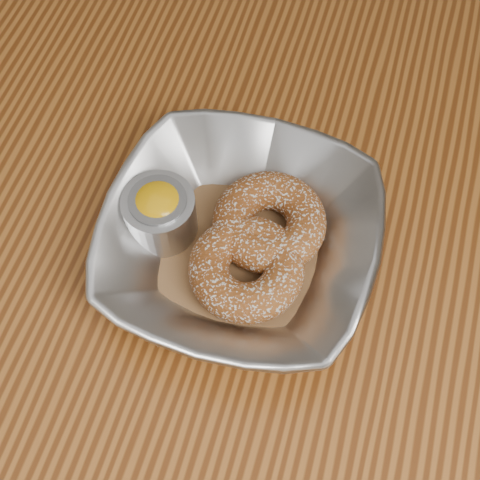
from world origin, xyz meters
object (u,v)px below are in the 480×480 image
(donut_back, at_px, (269,222))
(ramekin, at_px, (160,212))
(donut_front, at_px, (247,268))
(table, at_px, (151,295))
(serving_bowl, at_px, (240,242))

(donut_back, xyz_separation_m, ramekin, (-0.09, -0.02, 0.01))
(donut_back, relative_size, donut_front, 1.01)
(ramekin, bearing_deg, donut_front, -17.32)
(donut_front, bearing_deg, ramekin, 162.68)
(table, distance_m, ramekin, 0.13)
(donut_back, height_order, donut_front, same)
(serving_bowl, bearing_deg, donut_front, -61.03)
(serving_bowl, distance_m, ramekin, 0.07)
(serving_bowl, bearing_deg, table, -169.96)
(table, height_order, donut_front, donut_front)
(table, relative_size, donut_back, 13.03)
(serving_bowl, bearing_deg, donut_back, 54.68)
(table, xyz_separation_m, serving_bowl, (0.09, 0.02, 0.13))
(donut_front, xyz_separation_m, ramekin, (-0.08, 0.02, 0.01))
(serving_bowl, height_order, donut_front, serving_bowl)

